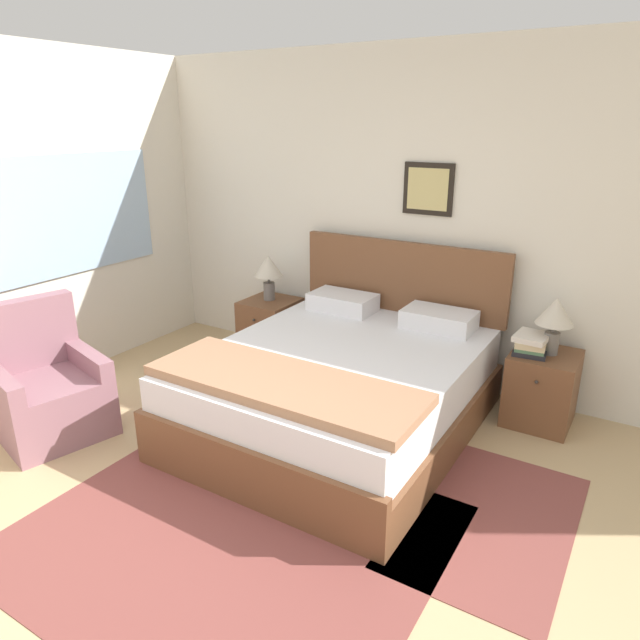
# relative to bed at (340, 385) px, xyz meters

# --- Properties ---
(ground_plane) EXTENTS (16.00, 16.00, 0.00)m
(ground_plane) POSITION_rel_bed_xyz_m (0.20, -1.86, -0.31)
(ground_plane) COLOR tan
(wall_back) EXTENTS (7.57, 0.09, 2.60)m
(wall_back) POSITION_rel_bed_xyz_m (0.20, 1.11, 0.99)
(wall_back) COLOR silver
(wall_back) RESTS_ON ground_plane
(wall_left) EXTENTS (0.08, 5.34, 2.60)m
(wall_left) POSITION_rel_bed_xyz_m (-2.42, -0.39, 0.99)
(wall_left) COLOR silver
(wall_left) RESTS_ON ground_plane
(area_rug_main) EXTENTS (2.09, 1.80, 0.01)m
(area_rug_main) POSITION_rel_bed_xyz_m (0.07, -1.29, -0.31)
(area_rug_main) COLOR brown
(area_rug_main) RESTS_ON ground_plane
(area_rug_bedside) EXTENTS (0.84, 1.33, 0.01)m
(area_rug_bedside) POSITION_rel_bed_xyz_m (1.20, -0.46, -0.31)
(area_rug_bedside) COLOR brown
(area_rug_bedside) RESTS_ON ground_plane
(bed) EXTENTS (1.71, 2.08, 1.15)m
(bed) POSITION_rel_bed_xyz_m (0.00, 0.00, 0.00)
(bed) COLOR brown
(bed) RESTS_ON ground_plane
(armchair) EXTENTS (0.83, 0.81, 0.90)m
(armchair) POSITION_rel_bed_xyz_m (-1.69, -1.10, -0.02)
(armchair) COLOR #8E606B
(armchair) RESTS_ON ground_plane
(nightstand_near_window) EXTENTS (0.44, 0.48, 0.52)m
(nightstand_near_window) POSITION_rel_bed_xyz_m (-1.18, 0.80, -0.05)
(nightstand_near_window) COLOR brown
(nightstand_near_window) RESTS_ON ground_plane
(nightstand_by_door) EXTENTS (0.44, 0.48, 0.52)m
(nightstand_by_door) POSITION_rel_bed_xyz_m (1.18, 0.80, -0.05)
(nightstand_by_door) COLOR brown
(nightstand_by_door) RESTS_ON ground_plane
(table_lamp_near_window) EXTENTS (0.25, 0.25, 0.40)m
(table_lamp_near_window) POSITION_rel_bed_xyz_m (-1.20, 0.82, 0.49)
(table_lamp_near_window) COLOR slate
(table_lamp_near_window) RESTS_ON nightstand_near_window
(table_lamp_by_door) EXTENTS (0.25, 0.25, 0.40)m
(table_lamp_by_door) POSITION_rel_bed_xyz_m (1.20, 0.82, 0.49)
(table_lamp_by_door) COLOR slate
(table_lamp_by_door) RESTS_ON nightstand_by_door
(book_thick_bottom) EXTENTS (0.24, 0.25, 0.03)m
(book_thick_bottom) POSITION_rel_bed_xyz_m (1.08, 0.75, 0.22)
(book_thick_bottom) COLOR #232328
(book_thick_bottom) RESTS_ON nightstand_by_door
(book_hardcover_middle) EXTENTS (0.21, 0.24, 0.02)m
(book_hardcover_middle) POSITION_rel_bed_xyz_m (1.08, 0.75, 0.25)
(book_hardcover_middle) COLOR #4C7551
(book_hardcover_middle) RESTS_ON book_thick_bottom
(book_novel_upper) EXTENTS (0.22, 0.25, 0.04)m
(book_novel_upper) POSITION_rel_bed_xyz_m (1.08, 0.75, 0.29)
(book_novel_upper) COLOR beige
(book_novel_upper) RESTS_ON book_hardcover_middle
(book_slim_near_top) EXTENTS (0.23, 0.26, 0.04)m
(book_slim_near_top) POSITION_rel_bed_xyz_m (1.08, 0.75, 0.33)
(book_slim_near_top) COLOR silver
(book_slim_near_top) RESTS_ON book_novel_upper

